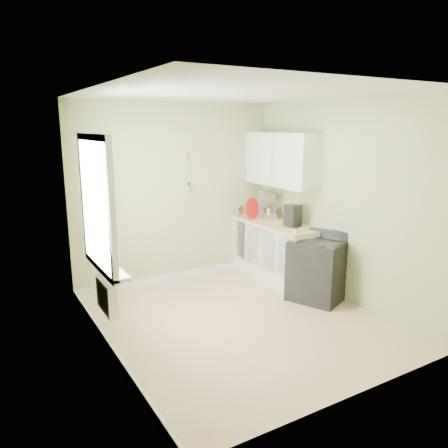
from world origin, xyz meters
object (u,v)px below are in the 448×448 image
stove (317,270)px  coffee_maker (293,216)px  stand_mixer (267,206)px  kettle (238,210)px

stove → coffee_maker: size_ratio=2.97×
stand_mixer → coffee_maker: stand_mixer is taller
kettle → stand_mixer: bearing=-49.2°
coffee_maker → kettle: bearing=104.4°
stand_mixer → coffee_maker: 0.70m
kettle → coffee_maker: bearing=-75.6°
stove → coffee_maker: 0.88m
stove → coffee_maker: (0.04, 0.61, 0.64)m
stove → stand_mixer: size_ratio=2.17×
kettle → stove: bearing=-82.2°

